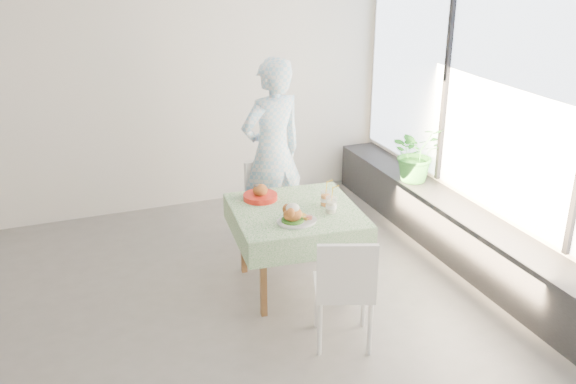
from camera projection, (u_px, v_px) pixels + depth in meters
name	position (u px, v px, depth m)	size (l,w,h in m)	color
floor	(176.00, 330.00, 5.05)	(6.00, 6.00, 0.00)	#63605D
wall_back	(117.00, 89.00, 6.69)	(6.00, 0.02, 2.80)	white
wall_front	(293.00, 371.00, 2.37)	(6.00, 0.02, 2.80)	white
wall_right	(509.00, 121.00, 5.54)	(0.02, 5.00, 2.80)	white
window_pane	(510.00, 93.00, 5.43)	(0.01, 4.80, 2.18)	#D1E0F9
window_ledge	(475.00, 244.00, 5.90)	(0.40, 4.80, 0.50)	black
cafe_table	(296.00, 239.00, 5.51)	(1.13, 1.13, 0.74)	brown
chair_far	(273.00, 220.00, 6.35)	(0.52, 0.52, 0.86)	white
chair_near	(343.00, 309.00, 4.81)	(0.55, 0.55, 0.91)	white
diner	(272.00, 153.00, 6.20)	(0.68, 0.45, 1.86)	#94CBED
main_dish	(295.00, 216.00, 5.13)	(0.33, 0.33, 0.17)	white
juice_cup_orange	(326.00, 199.00, 5.46)	(0.09, 0.09, 0.26)	white
juice_cup_lemonade	(331.00, 205.00, 5.32)	(0.10, 0.10, 0.27)	white
second_dish	(260.00, 195.00, 5.59)	(0.30, 0.30, 0.14)	red
potted_plant	(416.00, 153.00, 6.61)	(0.54, 0.47, 0.60)	#2F7426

